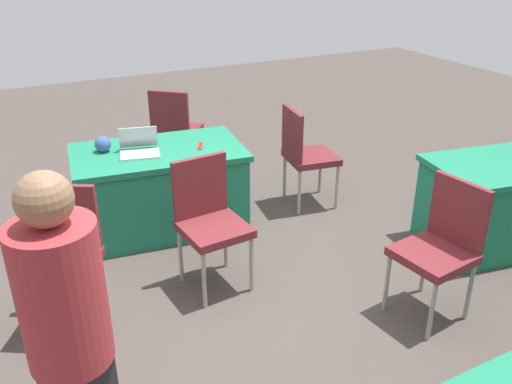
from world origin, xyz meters
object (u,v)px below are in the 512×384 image
at_px(chair_near_front, 175,126).
at_px(scissors_red, 200,146).
at_px(person_presenter, 69,336).
at_px(chair_tucked_left, 209,216).
at_px(chair_by_pillar, 63,251).
at_px(yarn_ball, 103,144).
at_px(table_foreground, 161,188).
at_px(chair_aisle, 442,242).
at_px(laptop_silver, 139,149).
at_px(chair_tucked_right, 304,151).

xyz_separation_m(chair_near_front, scissors_red, (0.15, 1.14, 0.19)).
bearing_deg(person_presenter, chair_tucked_left, -77.81).
height_order(chair_by_pillar, person_presenter, person_presenter).
xyz_separation_m(person_presenter, yarn_ball, (-0.67, -2.48, -0.11)).
height_order(chair_tucked_left, scissors_red, chair_tucked_left).
bearing_deg(table_foreground, chair_by_pillar, 46.21).
bearing_deg(chair_tucked_left, scissors_red, -113.48).
bearing_deg(chair_aisle, chair_by_pillar, 58.09).
relative_size(chair_by_pillar, scissors_red, 5.24).
distance_m(laptop_silver, scissors_red, 0.52).
bearing_deg(chair_by_pillar, chair_near_front, -95.20).
distance_m(chair_tucked_right, laptop_silver, 1.52).
bearing_deg(person_presenter, laptop_silver, -59.02).
relative_size(chair_tucked_left, yarn_ball, 7.18).
xyz_separation_m(chair_tucked_right, person_presenter, (2.43, 2.13, 0.35)).
bearing_deg(scissors_red, chair_near_front, -161.77).
height_order(chair_tucked_right, person_presenter, person_presenter).
xyz_separation_m(chair_tucked_left, scissors_red, (-0.30, -0.92, 0.18)).
height_order(chair_near_front, yarn_ball, chair_near_front).
bearing_deg(chair_by_pillar, yarn_ball, -84.76).
distance_m(chair_tucked_left, chair_by_pillar, 1.01).
distance_m(chair_by_pillar, yarn_ball, 1.30).
bearing_deg(laptop_silver, chair_tucked_left, 115.69).
xyz_separation_m(chair_tucked_right, scissors_red, (0.98, -0.11, 0.18)).
bearing_deg(person_presenter, chair_near_front, -62.31).
distance_m(table_foreground, chair_tucked_right, 1.36).
bearing_deg(laptop_silver, chair_by_pillar, 64.53).
height_order(table_foreground, person_presenter, person_presenter).
bearing_deg(chair_tucked_right, chair_aisle, 6.58).
distance_m(laptop_silver, yarn_ball, 0.31).
relative_size(chair_by_pillar, laptop_silver, 2.50).
height_order(table_foreground, chair_by_pillar, chair_by_pillar).
bearing_deg(chair_near_front, scissors_red, -57.00).
distance_m(chair_tucked_right, chair_aisle, 1.82).
bearing_deg(scissors_red, table_foreground, -77.56).
bearing_deg(table_foreground, laptop_silver, 6.49).
bearing_deg(chair_by_pillar, chair_aisle, -174.33).
xyz_separation_m(laptop_silver, scissors_red, (-0.51, 0.07, -0.04)).
relative_size(table_foreground, chair_near_front, 1.61).
distance_m(chair_aisle, chair_by_pillar, 2.45).
height_order(person_presenter, scissors_red, person_presenter).
height_order(laptop_silver, yarn_ball, laptop_silver).
bearing_deg(chair_by_pillar, chair_tucked_left, -150.00).
bearing_deg(person_presenter, scissors_red, -69.83).
relative_size(table_foreground, chair_by_pillar, 1.61).
bearing_deg(yarn_ball, laptop_silver, 145.13).
xyz_separation_m(chair_tucked_left, chair_aisle, (-1.22, 1.02, -0.01)).
distance_m(chair_aisle, scissors_red, 2.15).
height_order(chair_by_pillar, scissors_red, chair_by_pillar).
bearing_deg(chair_aisle, yarn_ball, 30.48).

